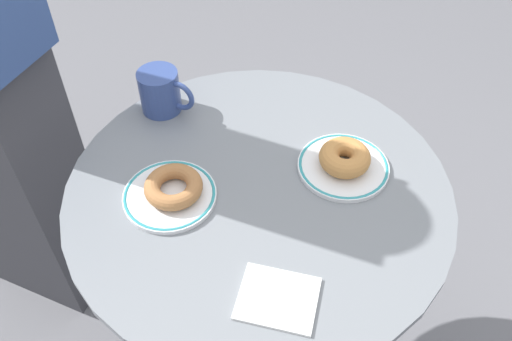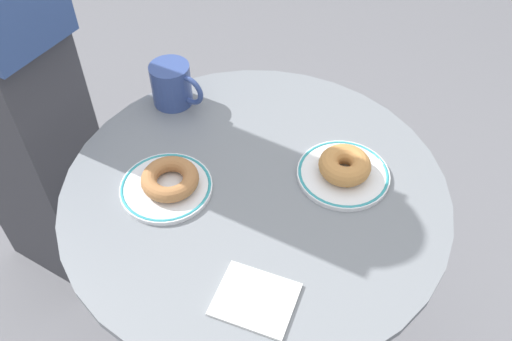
# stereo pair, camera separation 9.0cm
# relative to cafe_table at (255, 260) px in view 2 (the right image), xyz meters

# --- Properties ---
(cafe_table) EXTENTS (0.78, 0.78, 0.75)m
(cafe_table) POSITION_rel_cafe_table_xyz_m (0.00, 0.00, 0.00)
(cafe_table) COLOR slate
(cafe_table) RESTS_ON ground
(plate_left) EXTENTS (0.19, 0.19, 0.01)m
(plate_left) POSITION_rel_cafe_table_xyz_m (-0.18, -0.03, 0.27)
(plate_left) COLOR white
(plate_left) RESTS_ON cafe_table
(plate_right) EXTENTS (0.19, 0.19, 0.01)m
(plate_right) POSITION_rel_cafe_table_xyz_m (0.18, 0.05, 0.27)
(plate_right) COLOR white
(plate_right) RESTS_ON cafe_table
(donut_cinnamon) EXTENTS (0.16, 0.16, 0.03)m
(donut_cinnamon) POSITION_rel_cafe_table_xyz_m (-0.17, -0.02, 0.29)
(donut_cinnamon) COLOR #A36B3D
(donut_cinnamon) RESTS_ON plate_left
(donut_old_fashioned) EXTENTS (0.14, 0.14, 0.04)m
(donut_old_fashioned) POSITION_rel_cafe_table_xyz_m (0.18, 0.05, 0.30)
(donut_old_fashioned) COLOR #BC7F42
(donut_old_fashioned) RESTS_ON plate_right
(paper_napkin) EXTENTS (0.16, 0.14, 0.01)m
(paper_napkin) POSITION_rel_cafe_table_xyz_m (0.03, -0.25, 0.27)
(paper_napkin) COLOR white
(paper_napkin) RESTS_ON cafe_table
(coffee_mug) EXTENTS (0.13, 0.09, 0.10)m
(coffee_mug) POSITION_rel_cafe_table_xyz_m (-0.22, 0.24, 0.31)
(coffee_mug) COLOR #334784
(coffee_mug) RESTS_ON cafe_table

